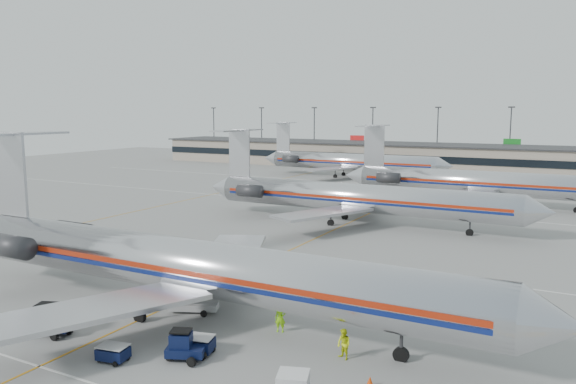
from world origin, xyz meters
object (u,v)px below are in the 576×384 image
Objects in this scene: tug_center at (184,347)px; jet_foreground at (186,265)px; jet_second_row at (352,197)px; belt_loader at (195,304)px.

jet_foreground is at bearing 103.30° from tug_center.
belt_loader is at bearing -86.92° from jet_second_row.
jet_foreground reaches higher than belt_loader.
tug_center is (6.10, -41.36, -2.62)m from jet_second_row.
jet_second_row is 10.93× the size of belt_loader.
tug_center is at bearing -81.61° from jet_second_row.
tug_center is at bearing -53.06° from jet_foreground.
belt_loader is (0.13, 0.76, -3.09)m from jet_foreground.
jet_foreground reaches higher than tug_center.
belt_loader is (-4.23, 6.56, -0.24)m from tug_center.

